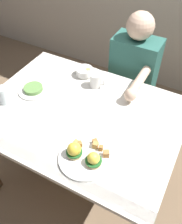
{
  "coord_description": "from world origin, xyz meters",
  "views": [
    {
      "loc": [
        0.55,
        -0.89,
        1.8
      ],
      "look_at": [
        0.07,
        0.0,
        0.78
      ],
      "focal_mm": 39.51,
      "sensor_mm": 36.0,
      "label": 1
    }
  ],
  "objects_px": {
    "fork": "(133,112)",
    "water_glass_near": "(4,96)",
    "dining_table": "(81,124)",
    "eggs_benedict_plate": "(84,156)",
    "coffee_mug": "(96,80)",
    "diner_person": "(132,76)",
    "side_plate": "(34,90)",
    "fruit_bowl": "(85,72)"
  },
  "relations": [
    {
      "from": "fork",
      "to": "water_glass_near",
      "type": "bearing_deg",
      "value": -158.41
    },
    {
      "from": "fork",
      "to": "side_plate",
      "type": "relative_size",
      "value": 0.66
    },
    {
      "from": "coffee_mug",
      "to": "fork",
      "type": "bearing_deg",
      "value": -20.93
    },
    {
      "from": "coffee_mug",
      "to": "side_plate",
      "type": "xyz_separation_m",
      "value": [
        -0.34,
        -0.24,
        -0.04
      ]
    },
    {
      "from": "coffee_mug",
      "to": "diner_person",
      "type": "xyz_separation_m",
      "value": [
        0.14,
        0.33,
        -0.14
      ]
    },
    {
      "from": "diner_person",
      "to": "fruit_bowl",
      "type": "bearing_deg",
      "value": -135.86
    },
    {
      "from": "water_glass_near",
      "to": "side_plate",
      "type": "height_order",
      "value": "water_glass_near"
    },
    {
      "from": "fork",
      "to": "fruit_bowl",
      "type": "bearing_deg",
      "value": 156.78
    },
    {
      "from": "fork",
      "to": "side_plate",
      "type": "height_order",
      "value": "side_plate"
    },
    {
      "from": "diner_person",
      "to": "fork",
      "type": "bearing_deg",
      "value": -69.41
    },
    {
      "from": "eggs_benedict_plate",
      "to": "side_plate",
      "type": "xyz_separation_m",
      "value": [
        -0.55,
        0.3,
        -0.01
      ]
    },
    {
      "from": "fork",
      "to": "water_glass_near",
      "type": "distance_m",
      "value": 0.8
    },
    {
      "from": "water_glass_near",
      "to": "diner_person",
      "type": "distance_m",
      "value": 0.95
    },
    {
      "from": "fruit_bowl",
      "to": "coffee_mug",
      "type": "bearing_deg",
      "value": -28.59
    },
    {
      "from": "fork",
      "to": "eggs_benedict_plate",
      "type": "bearing_deg",
      "value": -102.63
    },
    {
      "from": "fruit_bowl",
      "to": "diner_person",
      "type": "height_order",
      "value": "diner_person"
    },
    {
      "from": "coffee_mug",
      "to": "water_glass_near",
      "type": "height_order",
      "value": "water_glass_near"
    },
    {
      "from": "fruit_bowl",
      "to": "eggs_benedict_plate",
      "type": "bearing_deg",
      "value": -60.76
    },
    {
      "from": "eggs_benedict_plate",
      "to": "fruit_bowl",
      "type": "xyz_separation_m",
      "value": [
        -0.34,
        0.61,
        0.0
      ]
    },
    {
      "from": "water_glass_near",
      "to": "dining_table",
      "type": "bearing_deg",
      "value": 17.21
    },
    {
      "from": "dining_table",
      "to": "water_glass_near",
      "type": "height_order",
      "value": "water_glass_near"
    },
    {
      "from": "dining_table",
      "to": "coffee_mug",
      "type": "xyz_separation_m",
      "value": [
        -0.03,
        0.27,
        0.16
      ]
    },
    {
      "from": "water_glass_near",
      "to": "eggs_benedict_plate",
      "type": "bearing_deg",
      "value": -11.65
    },
    {
      "from": "coffee_mug",
      "to": "side_plate",
      "type": "bearing_deg",
      "value": -143.95
    },
    {
      "from": "fruit_bowl",
      "to": "diner_person",
      "type": "bearing_deg",
      "value": 44.14
    },
    {
      "from": "fork",
      "to": "diner_person",
      "type": "xyz_separation_m",
      "value": [
        -0.17,
        0.45,
        -0.09
      ]
    },
    {
      "from": "eggs_benedict_plate",
      "to": "diner_person",
      "type": "distance_m",
      "value": 0.89
    },
    {
      "from": "fork",
      "to": "side_plate",
      "type": "xyz_separation_m",
      "value": [
        -0.65,
        -0.12,
        0.01
      ]
    },
    {
      "from": "fork",
      "to": "side_plate",
      "type": "distance_m",
      "value": 0.66
    },
    {
      "from": "eggs_benedict_plate",
      "to": "water_glass_near",
      "type": "relative_size",
      "value": 2.37
    },
    {
      "from": "dining_table",
      "to": "water_glass_near",
      "type": "bearing_deg",
      "value": -162.79
    },
    {
      "from": "eggs_benedict_plate",
      "to": "side_plate",
      "type": "bearing_deg",
      "value": 151.43
    },
    {
      "from": "dining_table",
      "to": "water_glass_near",
      "type": "relative_size",
      "value": 10.53
    },
    {
      "from": "eggs_benedict_plate",
      "to": "fork",
      "type": "bearing_deg",
      "value": 77.37
    },
    {
      "from": "dining_table",
      "to": "eggs_benedict_plate",
      "type": "distance_m",
      "value": 0.36
    },
    {
      "from": "coffee_mug",
      "to": "water_glass_near",
      "type": "xyz_separation_m",
      "value": [
        -0.43,
        -0.41,
        0.0
      ]
    },
    {
      "from": "dining_table",
      "to": "coffee_mug",
      "type": "relative_size",
      "value": 10.76
    },
    {
      "from": "eggs_benedict_plate",
      "to": "water_glass_near",
      "type": "height_order",
      "value": "water_glass_near"
    },
    {
      "from": "dining_table",
      "to": "eggs_benedict_plate",
      "type": "height_order",
      "value": "eggs_benedict_plate"
    },
    {
      "from": "eggs_benedict_plate",
      "to": "water_glass_near",
      "type": "distance_m",
      "value": 0.66
    },
    {
      "from": "side_plate",
      "to": "coffee_mug",
      "type": "bearing_deg",
      "value": 36.05
    },
    {
      "from": "fruit_bowl",
      "to": "coffee_mug",
      "type": "distance_m",
      "value": 0.14
    }
  ]
}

